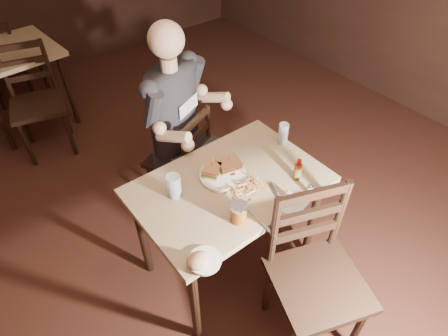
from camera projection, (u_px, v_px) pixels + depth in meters
room_shell at (174, 101)px, 1.56m from camera, size 7.00×7.00×7.00m
main_table at (229, 195)px, 2.16m from camera, size 1.07×0.72×0.77m
bg_table at (10, 59)px, 3.38m from camera, size 0.85×0.85×0.77m
chair_far at (178, 158)px, 2.78m from camera, size 0.53×0.55×0.85m
chair_near at (319, 284)px, 1.94m from camera, size 0.61×0.63×1.00m
bg_chair_far at (3, 62)px, 3.86m from camera, size 0.46×0.50×0.87m
bg_chair_near at (38, 105)px, 3.21m from camera, size 0.54×0.57×0.95m
diner at (178, 100)px, 2.41m from camera, size 0.72×0.65×1.01m
dinner_plate at (223, 175)px, 2.13m from camera, size 0.26×0.26×0.01m
sandwich_left at (229, 162)px, 2.13m from camera, size 0.15×0.13×0.10m
sandwich_right at (212, 168)px, 2.09m from camera, size 0.14×0.13×0.09m
fries_pile at (246, 186)px, 2.03m from camera, size 0.25×0.18×0.04m
ketchup_dollop at (232, 173)px, 2.12m from camera, size 0.04×0.04×0.01m
glass_left at (174, 186)px, 1.98m from camera, size 0.08×0.08×0.14m
glass_right at (283, 134)px, 2.32m from camera, size 0.06×0.06×0.14m
hot_sauce at (298, 169)px, 2.08m from camera, size 0.04×0.04×0.14m
salt_shaker at (310, 189)px, 2.02m from camera, size 0.03×0.03×0.06m
pepper_shaker at (295, 199)px, 1.96m from camera, size 0.04×0.04×0.06m
syrup_dispenser at (239, 213)px, 1.87m from camera, size 0.09×0.09×0.11m
napkin at (292, 204)px, 1.98m from camera, size 0.17×0.16×0.00m
knife at (262, 223)px, 1.88m from camera, size 0.03×0.23×0.01m
fork at (276, 194)px, 2.03m from camera, size 0.07×0.16×0.01m
side_plate at (205, 261)px, 1.72m from camera, size 0.15×0.15×0.01m
bread_roll at (198, 261)px, 1.67m from camera, size 0.11×0.09×0.07m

